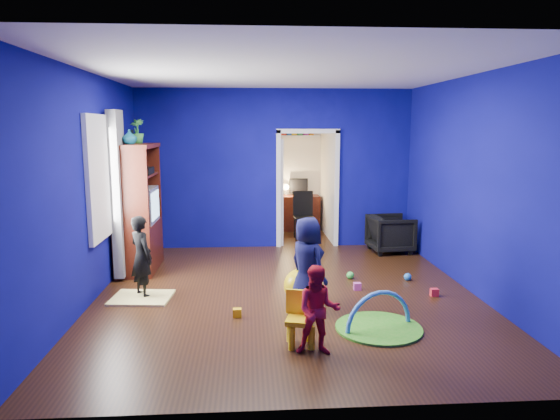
{
  "coord_description": "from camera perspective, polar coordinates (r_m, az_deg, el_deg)",
  "views": [
    {
      "loc": [
        -0.51,
        -6.37,
        2.2
      ],
      "look_at": [
        -0.06,
        0.4,
        1.08
      ],
      "focal_mm": 32.0,
      "sensor_mm": 36.0,
      "label": 1
    }
  ],
  "objects": [
    {
      "name": "floor",
      "position": [
        6.75,
        0.78,
        -9.63
      ],
      "size": [
        5.0,
        5.5,
        0.01
      ],
      "primitive_type": "cube",
      "color": "black",
      "rests_on": "ground"
    },
    {
      "name": "ceiling",
      "position": [
        6.42,
        0.84,
        15.63
      ],
      "size": [
        5.0,
        5.5,
        0.01
      ],
      "primitive_type": "cube",
      "color": "white",
      "rests_on": "wall_back"
    },
    {
      "name": "wall_back",
      "position": [
        9.16,
        -0.56,
        4.69
      ],
      "size": [
        5.0,
        0.02,
        2.9
      ],
      "primitive_type": "cube",
      "color": "#090966",
      "rests_on": "floor"
    },
    {
      "name": "wall_front",
      "position": [
        3.73,
        4.16,
        -2.26
      ],
      "size": [
        5.0,
        0.02,
        2.9
      ],
      "primitive_type": "cube",
      "color": "#090966",
      "rests_on": "floor"
    },
    {
      "name": "wall_left",
      "position": [
        6.71,
        -21.01,
        2.34
      ],
      "size": [
        0.02,
        5.5,
        2.9
      ],
      "primitive_type": "cube",
      "color": "#090966",
      "rests_on": "floor"
    },
    {
      "name": "wall_right",
      "position": [
        7.08,
        21.44,
        2.65
      ],
      "size": [
        0.02,
        5.5,
        2.9
      ],
      "primitive_type": "cube",
      "color": "#090966",
      "rests_on": "floor"
    },
    {
      "name": "alcove",
      "position": [
        10.1,
        2.57,
        3.98
      ],
      "size": [
        1.0,
        1.75,
        2.5
      ],
      "primitive_type": null,
      "color": "silver",
      "rests_on": "floor"
    },
    {
      "name": "armchair",
      "position": [
        9.13,
        12.53,
        -2.65
      ],
      "size": [
        0.79,
        0.77,
        0.66
      ],
      "primitive_type": "imported",
      "rotation": [
        0.0,
        0.0,
        1.66
      ],
      "color": "black",
      "rests_on": "floor"
    },
    {
      "name": "child_black",
      "position": [
        6.77,
        -15.55,
        -5.15
      ],
      "size": [
        0.45,
        0.47,
        1.08
      ],
      "primitive_type": "imported",
      "rotation": [
        0.0,
        0.0,
        2.29
      ],
      "color": "black",
      "rests_on": "floor"
    },
    {
      "name": "child_navy",
      "position": [
        6.07,
        3.15,
        -6.17
      ],
      "size": [
        0.61,
        0.67,
        1.15
      ],
      "primitive_type": "imported",
      "rotation": [
        0.0,
        0.0,
        2.15
      ],
      "color": "#10163D",
      "rests_on": "floor"
    },
    {
      "name": "toddler_red",
      "position": [
        4.96,
        4.4,
        -11.37
      ],
      "size": [
        0.47,
        0.38,
        0.89
      ],
      "primitive_type": "imported",
      "rotation": [
        0.0,
        0.0,
        -0.11
      ],
      "color": "red",
      "rests_on": "floor"
    },
    {
      "name": "vase",
      "position": [
        7.61,
        -16.83,
        7.99
      ],
      "size": [
        0.23,
        0.23,
        0.22
      ],
      "primitive_type": "imported",
      "rotation": [
        0.0,
        0.0,
        -0.12
      ],
      "color": "#0D6569",
      "rests_on": "tv_armoire"
    },
    {
      "name": "potted_plant",
      "position": [
        8.11,
        -16.03,
        8.66
      ],
      "size": [
        0.25,
        0.25,
        0.38
      ],
      "primitive_type": "imported",
      "rotation": [
        0.0,
        0.0,
        -0.2
      ],
      "color": "#318833",
      "rests_on": "tv_armoire"
    },
    {
      "name": "tv_armoire",
      "position": [
        7.99,
        -15.98,
        0.24
      ],
      "size": [
        0.58,
        1.14,
        1.96
      ],
      "primitive_type": "cube",
      "color": "#3E0E0A",
      "rests_on": "floor"
    },
    {
      "name": "crt_tv",
      "position": [
        7.98,
        -15.71,
        0.52
      ],
      "size": [
        0.46,
        0.7,
        0.54
      ],
      "primitive_type": "cube",
      "color": "silver",
      "rests_on": "tv_armoire"
    },
    {
      "name": "yellow_blanket",
      "position": [
        6.83,
        -15.53,
        -9.63
      ],
      "size": [
        0.8,
        0.67,
        0.03
      ],
      "primitive_type": "cube",
      "rotation": [
        0.0,
        0.0,
        -0.09
      ],
      "color": "#F2E07A",
      "rests_on": "floor"
    },
    {
      "name": "hopper_ball",
      "position": [
        6.41,
        2.4,
        -8.64
      ],
      "size": [
        0.44,
        0.44,
        0.44
      ],
      "primitive_type": "sphere",
      "color": "yellow",
      "rests_on": "floor"
    },
    {
      "name": "kid_chair",
      "position": [
        5.2,
        2.38,
        -12.67
      ],
      "size": [
        0.34,
        0.34,
        0.5
      ],
      "primitive_type": "cube",
      "rotation": [
        0.0,
        0.0,
        -0.26
      ],
      "color": "yellow",
      "rests_on": "floor"
    },
    {
      "name": "play_mat",
      "position": [
        5.77,
        11.2,
        -13.08
      ],
      "size": [
        0.95,
        0.95,
        0.03
      ],
      "primitive_type": "cylinder",
      "color": "#4DA525",
      "rests_on": "floor"
    },
    {
      "name": "toy_arch",
      "position": [
        5.77,
        11.21,
        -13.01
      ],
      "size": [
        0.82,
        0.34,
        0.85
      ],
      "primitive_type": "torus",
      "rotation": [
        1.57,
        0.0,
        0.35
      ],
      "color": "#3F8CD8",
      "rests_on": "floor"
    },
    {
      "name": "window_left",
      "position": [
        7.03,
        -20.1,
        3.51
      ],
      "size": [
        0.03,
        0.95,
        1.55
      ],
      "primitive_type": "cube",
      "color": "white",
      "rests_on": "wall_left"
    },
    {
      "name": "curtain",
      "position": [
        7.56,
        -17.98,
        1.7
      ],
      "size": [
        0.14,
        0.42,
        2.4
      ],
      "primitive_type": "cube",
      "color": "slate",
      "rests_on": "floor"
    },
    {
      "name": "doorway",
      "position": [
        9.25,
        3.16,
        2.23
      ],
      "size": [
        1.16,
        0.1,
        2.1
      ],
      "primitive_type": "cube",
      "color": "white",
      "rests_on": "floor"
    },
    {
      "name": "study_desk",
      "position": [
        10.84,
        2.17,
        -0.32
      ],
      "size": [
        0.88,
        0.44,
        0.75
      ],
      "primitive_type": "cube",
      "color": "#3D140A",
      "rests_on": "floor"
    },
    {
      "name": "desk_monitor",
      "position": [
        10.87,
        2.12,
        2.78
      ],
      "size": [
        0.4,
        0.05,
        0.32
      ],
      "primitive_type": "cube",
      "color": "black",
      "rests_on": "study_desk"
    },
    {
      "name": "desk_lamp",
      "position": [
        10.79,
        0.68,
        2.63
      ],
      "size": [
        0.14,
        0.14,
        0.14
      ],
      "primitive_type": "sphere",
      "color": "#FFD88C",
      "rests_on": "study_desk"
    },
    {
      "name": "folding_chair",
      "position": [
        9.88,
        2.74,
        -0.77
      ],
      "size": [
        0.4,
        0.4,
        0.92
      ],
      "primitive_type": "cube",
      "color": "black",
      "rests_on": "floor"
    },
    {
      "name": "book_shelf",
      "position": [
        10.79,
        2.16,
        8.42
      ],
      "size": [
        0.88,
        0.24,
        0.04
      ],
      "primitive_type": "cube",
      "color": "white",
      "rests_on": "study_desk"
    },
    {
      "name": "toy_0",
      "position": [
        6.99,
        17.23,
        -8.98
      ],
      "size": [
        0.1,
        0.08,
        0.1
      ],
      "primitive_type": "cube",
      "color": "red",
      "rests_on": "floor"
    },
    {
      "name": "toy_1",
      "position": [
        7.57,
        14.39,
        -7.38
      ],
      "size": [
        0.11,
        0.11,
        0.11
      ],
      "primitive_type": "sphere",
      "color": "blue",
      "rests_on": "floor"
    },
    {
      "name": "toy_2",
      "position": [
        6.01,
        -4.91,
        -11.63
      ],
      "size": [
        0.1,
        0.08,
        0.1
      ],
      "primitive_type": "cube",
      "color": "#F3B00C",
      "rests_on": "floor"
    },
    {
      "name": "toy_3",
      "position": [
        7.49,
        8.03,
        -7.36
      ],
      "size": [
        0.11,
        0.11,
        0.11
      ],
      "primitive_type": "sphere",
      "color": "green",
      "rests_on": "floor"
    },
    {
      "name": "toy_4",
      "position": [
        7.0,
        8.82,
        -8.63
      ],
      "size": [
        0.1,
        0.08,
        0.1
      ],
      "primitive_type": "cube",
      "color": "#CA4BA6",
      "rests_on": "floor"
    }
  ]
}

